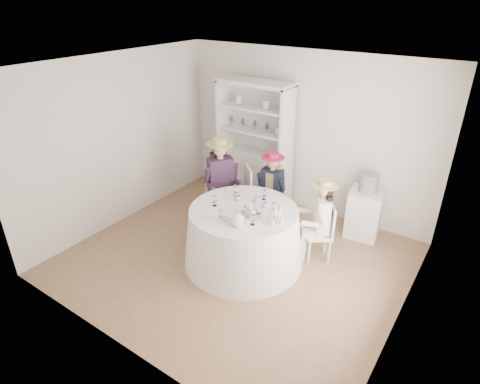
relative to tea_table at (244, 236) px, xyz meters
The scene contains 23 objects.
ground 0.44m from the tea_table, 166.55° to the right, with size 4.50×4.50×0.00m, color brown.
ceiling 2.28m from the tea_table, 166.55° to the right, with size 4.50×4.50×0.00m, color white.
wall_back 2.18m from the tea_table, 93.21° to the left, with size 4.50×4.50×0.00m, color white.
wall_front 2.23m from the tea_table, 93.13° to the right, with size 4.50×4.50×0.00m, color white.
wall_left 2.54m from the tea_table, behind, with size 4.50×4.50×0.00m, color white.
wall_right 2.33m from the tea_table, ahead, with size 4.50×4.50×0.00m, color white.
tea_table is the anchor object (origin of this frame).
hutch 1.92m from the tea_table, 118.10° to the left, with size 1.42×0.82×2.19m.
side_table 2.02m from the tea_table, 55.19° to the left, with size 0.49×0.49×0.77m, color silver.
hatbox 2.07m from the tea_table, 55.19° to the left, with size 0.28×0.28×0.28m, color black.
guest_left 1.14m from the tea_table, 143.59° to the left, with size 0.64×0.61×1.49m.
guest_mid 1.11m from the tea_table, 99.95° to the left, with size 0.47×0.48×1.28m.
guest_right 1.10m from the tea_table, 39.18° to the left, with size 0.53×0.50×1.24m.
spare_chair 1.14m from the tea_table, 115.01° to the left, with size 0.58×0.58×1.00m.
teacup_a 0.53m from the tea_table, 142.24° to the left, with size 0.09×0.09×0.07m, color white.
teacup_b 0.54m from the tea_table, 84.54° to the left, with size 0.08×0.08×0.07m, color white.
teacup_c 0.54m from the tea_table, 45.31° to the left, with size 0.08×0.08×0.06m, color white.
flower_bowl 0.51m from the tea_table, 21.25° to the right, with size 0.22×0.22×0.05m, color white.
flower_arrangement 0.56m from the tea_table, 22.72° to the right, with size 0.20×0.20×0.07m.
table_teapot 0.67m from the tea_table, 65.39° to the right, with size 0.25×0.17×0.18m.
sandwich_plate 0.56m from the tea_table, 94.38° to the right, with size 0.24×0.24×0.05m.
cupcake_stand 0.73m from the tea_table, ahead, with size 0.25×0.25×0.23m.
stemware_set 0.50m from the tea_table, 145.01° to the right, with size 0.85×0.88×0.15m.
Camera 1 is at (2.74, -3.88, 3.49)m, focal length 30.00 mm.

